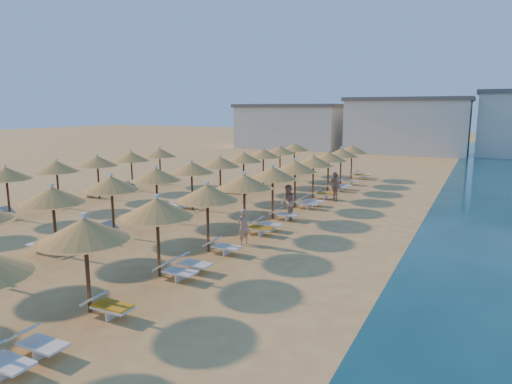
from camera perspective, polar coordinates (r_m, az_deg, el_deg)
The scene contains 9 objects.
ground at distance 22.92m, azimuth -7.78°, elevation -4.52°, with size 220.00×220.00×0.00m, color tan.
hotel_blocks at distance 64.42m, azimuth 19.25°, elevation 7.90°, with size 48.15×10.24×8.10m.
parasol_row_east at distance 24.22m, azimuth 2.10°, elevation 2.27°, with size 2.76×34.82×2.96m.
parasol_row_west at distance 26.78m, azimuth -8.06°, elevation 2.95°, with size 2.76×34.82×2.96m.
parasol_row_inland at distance 30.47m, azimuth -21.37°, elevation 3.23°, with size 2.76×18.79×2.96m.
loungers at distance 26.37m, azimuth -6.54°, elevation -1.75°, with size 15.57×33.58×0.66m.
beachgoer_b at distance 24.45m, azimuth 4.03°, elevation -1.27°, with size 0.90×0.70×1.86m, color tan.
beachgoer_c at distance 29.71m, azimuth 9.83°, elevation 0.70°, with size 1.10×0.46×1.87m, color tan.
beachgoer_a at distance 19.90m, azimuth -1.62°, elevation -4.37°, with size 0.58×0.38×1.59m, color tan.
Camera 1 is at (12.60, -18.23, 5.86)m, focal length 32.00 mm.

